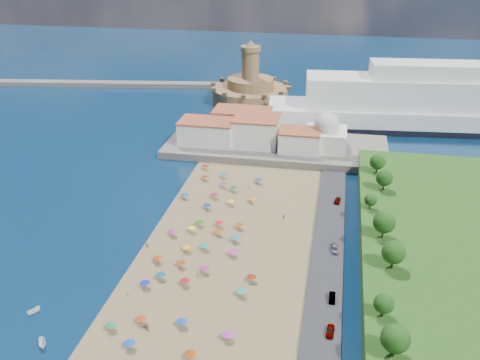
# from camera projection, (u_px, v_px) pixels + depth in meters

# --- Properties ---
(ground) EXTENTS (700.00, 700.00, 0.00)m
(ground) POSITION_uv_depth(u_px,v_px,m) (211.00, 239.00, 157.21)
(ground) COLOR #071938
(ground) RESTS_ON ground
(terrace) EXTENTS (90.00, 36.00, 3.00)m
(terrace) POSITION_uv_depth(u_px,v_px,m) (276.00, 147.00, 219.85)
(terrace) COLOR #59544C
(terrace) RESTS_ON ground
(jetty) EXTENTS (18.00, 70.00, 2.40)m
(jetty) POSITION_uv_depth(u_px,v_px,m) (240.00, 118.00, 254.85)
(jetty) COLOR #59544C
(jetty) RESTS_ON ground
(breakwater) EXTENTS (199.03, 34.77, 2.60)m
(breakwater) POSITION_uv_depth(u_px,v_px,m) (89.00, 84.00, 311.47)
(breakwater) COLOR #59544C
(breakwater) RESTS_ON ground
(waterfront_buildings) EXTENTS (57.00, 29.00, 11.00)m
(waterfront_buildings) POSITION_uv_depth(u_px,v_px,m) (245.00, 130.00, 219.93)
(waterfront_buildings) COLOR silver
(waterfront_buildings) RESTS_ON terrace
(domed_building) EXTENTS (16.00, 16.00, 15.00)m
(domed_building) POSITION_uv_depth(u_px,v_px,m) (326.00, 135.00, 211.52)
(domed_building) COLOR silver
(domed_building) RESTS_ON terrace
(fortress) EXTENTS (40.00, 40.00, 32.40)m
(fortress) POSITION_uv_depth(u_px,v_px,m) (250.00, 90.00, 279.23)
(fortress) COLOR #94764A
(fortress) RESTS_ON ground
(cruise_ship) EXTENTS (170.14, 39.85, 36.87)m
(cruise_ship) POSITION_uv_depth(u_px,v_px,m) (456.00, 106.00, 239.36)
(cruise_ship) COLOR black
(cruise_ship) RESTS_ON ground
(beach_parasols) EXTENTS (32.51, 113.79, 2.20)m
(beach_parasols) POSITION_uv_depth(u_px,v_px,m) (198.00, 247.00, 149.11)
(beach_parasols) COLOR gray
(beach_parasols) RESTS_ON beach
(beachgoers) EXTENTS (39.18, 93.06, 1.89)m
(beachgoers) POSITION_uv_depth(u_px,v_px,m) (202.00, 253.00, 148.24)
(beachgoers) COLOR tan
(beachgoers) RESTS_ON beach
(moored_boats) EXTENTS (10.78, 13.66, 1.50)m
(moored_boats) POSITION_uv_depth(u_px,v_px,m) (39.00, 330.00, 120.34)
(moored_boats) COLOR white
(moored_boats) RESTS_ON ground
(parked_cars) EXTENTS (2.50, 69.09, 1.45)m
(parked_cars) POSITION_uv_depth(u_px,v_px,m) (334.00, 260.00, 144.48)
(parked_cars) COLOR gray
(parked_cars) RESTS_ON promenade
(hillside_trees) EXTENTS (12.82, 107.22, 7.84)m
(hillside_trees) POSITION_uv_depth(u_px,v_px,m) (384.00, 241.00, 136.39)
(hillside_trees) COLOR #382314
(hillside_trees) RESTS_ON hillside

